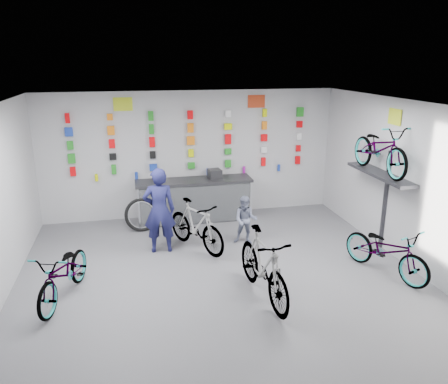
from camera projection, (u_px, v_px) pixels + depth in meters
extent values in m
plane|color=#56565B|center=(228.00, 295.00, 7.11)|extent=(8.00, 8.00, 0.00)
plane|color=white|center=(228.00, 109.00, 6.23)|extent=(8.00, 8.00, 0.00)
plane|color=silver|center=(191.00, 155.00, 10.41)|extent=(7.00, 0.00, 7.00)
plane|color=silver|center=(429.00, 194.00, 7.39)|extent=(0.00, 8.00, 8.00)
cube|color=black|center=(194.00, 202.00, 10.30)|extent=(2.60, 0.60, 0.90)
cube|color=silver|center=(196.00, 205.00, 10.01)|extent=(2.60, 0.02, 0.90)
cube|color=silver|center=(139.00, 209.00, 9.74)|extent=(0.04, 0.04, 0.96)
cube|color=silver|center=(251.00, 201.00, 10.27)|extent=(0.04, 0.04, 0.96)
cube|color=black|center=(194.00, 181.00, 10.14)|extent=(2.70, 0.66, 0.06)
cube|color=#F6050B|center=(73.00, 171.00, 9.86)|extent=(0.12, 0.06, 0.21)
cube|color=#218C21|center=(114.00, 169.00, 10.05)|extent=(0.10, 0.06, 0.22)
cube|color=#1A3AA9|center=(153.00, 167.00, 10.23)|extent=(0.18, 0.06, 0.16)
cube|color=#218C21|center=(191.00, 165.00, 10.42)|extent=(0.16, 0.06, 0.15)
cube|color=#218C21|center=(228.00, 164.00, 10.60)|extent=(0.14, 0.06, 0.18)
cube|color=#F6050B|center=(263.00, 162.00, 10.79)|extent=(0.10, 0.06, 0.21)
cube|color=#F6050B|center=(298.00, 160.00, 10.97)|extent=(0.12, 0.06, 0.20)
cube|color=#218C21|center=(72.00, 158.00, 9.77)|extent=(0.16, 0.06, 0.22)
cube|color=black|center=(113.00, 157.00, 9.96)|extent=(0.15, 0.06, 0.15)
cube|color=black|center=(153.00, 155.00, 10.14)|extent=(0.13, 0.06, 0.17)
cube|color=#E5F800|center=(191.00, 153.00, 10.33)|extent=(0.12, 0.06, 0.18)
cube|color=#218C21|center=(228.00, 151.00, 10.51)|extent=(0.16, 0.06, 0.14)
cube|color=white|center=(264.00, 150.00, 10.70)|extent=(0.14, 0.06, 0.14)
cube|color=#F6050B|center=(298.00, 148.00, 10.88)|extent=(0.11, 0.06, 0.15)
cube|color=#218C21|center=(70.00, 145.00, 9.68)|extent=(0.13, 0.06, 0.19)
cube|color=#F6050B|center=(112.00, 144.00, 9.87)|extent=(0.13, 0.06, 0.20)
cube|color=#F6050B|center=(152.00, 142.00, 10.05)|extent=(0.13, 0.06, 0.23)
cube|color=orange|center=(191.00, 141.00, 10.24)|extent=(0.18, 0.06, 0.20)
cube|color=#F6050B|center=(228.00, 139.00, 10.42)|extent=(0.14, 0.06, 0.24)
cube|color=#F6050B|center=(264.00, 138.00, 10.61)|extent=(0.16, 0.06, 0.17)
cube|color=white|center=(299.00, 136.00, 10.79)|extent=(0.12, 0.06, 0.17)
cube|color=#1A3AA9|center=(69.00, 132.00, 9.60)|extent=(0.17, 0.06, 0.20)
cube|color=orange|center=(111.00, 130.00, 9.78)|extent=(0.16, 0.06, 0.20)
cube|color=#218C21|center=(151.00, 129.00, 9.97)|extent=(0.11, 0.06, 0.22)
cube|color=orange|center=(190.00, 128.00, 10.15)|extent=(0.14, 0.06, 0.21)
cube|color=#E5F800|center=(228.00, 127.00, 10.34)|extent=(0.18, 0.06, 0.14)
cube|color=orange|center=(264.00, 125.00, 10.52)|extent=(0.12, 0.06, 0.20)
cube|color=#F6050B|center=(299.00, 124.00, 10.71)|extent=(0.14, 0.06, 0.16)
cube|color=#F6050B|center=(67.00, 118.00, 9.51)|extent=(0.09, 0.06, 0.22)
cube|color=orange|center=(110.00, 117.00, 9.69)|extent=(0.12, 0.06, 0.14)
cube|color=#218C21|center=(151.00, 116.00, 9.88)|extent=(0.12, 0.06, 0.22)
cube|color=#F6050B|center=(190.00, 115.00, 10.06)|extent=(0.12, 0.06, 0.20)
cube|color=white|center=(228.00, 114.00, 10.25)|extent=(0.14, 0.06, 0.15)
cube|color=#E5F800|center=(265.00, 113.00, 10.43)|extent=(0.10, 0.06, 0.19)
cube|color=#218C21|center=(300.00, 112.00, 10.62)|extent=(0.17, 0.06, 0.22)
cylinder|color=#E5F800|center=(96.00, 178.00, 9.99)|extent=(0.07, 0.07, 0.16)
cylinder|color=#1A3AA9|center=(136.00, 176.00, 10.18)|extent=(0.07, 0.07, 0.16)
cylinder|color=#1A3AA9|center=(208.00, 172.00, 10.53)|extent=(0.07, 0.07, 0.16)
cylinder|color=#A915A5|center=(244.00, 170.00, 10.71)|extent=(0.07, 0.07, 0.16)
cylinder|color=#1A3AA9|center=(279.00, 168.00, 10.90)|extent=(0.07, 0.07, 0.16)
cube|color=#333338|center=(380.00, 174.00, 8.46)|extent=(0.38, 1.90, 0.06)
cube|color=#333338|center=(385.00, 200.00, 8.66)|extent=(0.04, 0.10, 2.00)
cube|color=#C9DE24|center=(123.00, 104.00, 9.72)|extent=(0.42, 0.02, 0.30)
cube|color=#C53E1C|center=(256.00, 101.00, 10.36)|extent=(0.42, 0.02, 0.30)
cube|color=#C9DE24|center=(395.00, 117.00, 8.17)|extent=(0.02, 0.40, 0.30)
imported|color=gray|center=(64.00, 273.00, 6.89)|extent=(1.07, 1.80, 0.89)
imported|color=gray|center=(263.00, 266.00, 6.89)|extent=(0.72, 1.92, 1.12)
imported|color=gray|center=(386.00, 250.00, 7.69)|extent=(1.20, 1.85, 0.92)
imported|color=gray|center=(196.00, 225.00, 8.71)|extent=(1.25, 1.69, 1.01)
imported|color=gray|center=(380.00, 149.00, 8.30)|extent=(0.63, 1.80, 0.95)
imported|color=#1A1B4D|center=(159.00, 210.00, 8.51)|extent=(0.64, 0.43, 1.71)
imported|color=slate|center=(246.00, 220.00, 8.99)|extent=(0.59, 0.53, 1.02)
torus|color=black|center=(142.00, 215.00, 9.71)|extent=(0.78, 0.35, 0.75)
torus|color=silver|center=(142.00, 215.00, 9.71)|extent=(0.63, 0.25, 0.60)
cube|color=black|center=(215.00, 174.00, 10.20)|extent=(0.32, 0.33, 0.22)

